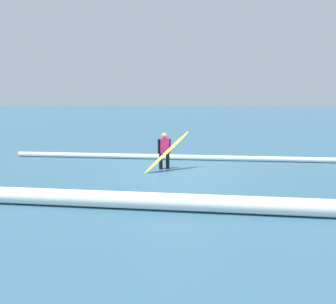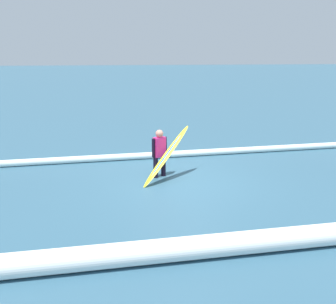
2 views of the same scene
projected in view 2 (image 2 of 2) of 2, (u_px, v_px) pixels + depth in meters
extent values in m
plane|color=#325A70|center=(181.00, 181.00, 11.16)|extent=(187.85, 187.85, 0.00)
cylinder|color=black|center=(163.00, 166.00, 11.54)|extent=(0.14, 0.14, 0.61)
cylinder|color=black|center=(156.00, 167.00, 11.37)|extent=(0.14, 0.14, 0.61)
cube|color=#D82672|center=(159.00, 147.00, 11.31)|extent=(0.39, 0.34, 0.58)
sphere|color=tan|center=(159.00, 134.00, 11.21)|extent=(0.22, 0.22, 0.22)
cylinder|color=black|center=(165.00, 146.00, 11.43)|extent=(0.09, 0.15, 0.55)
cylinder|color=black|center=(153.00, 148.00, 11.18)|extent=(0.09, 0.09, 0.54)
ellipsoid|color=yellow|center=(167.00, 155.00, 11.08)|extent=(1.60, 1.41, 1.48)
ellipsoid|color=blue|center=(167.00, 155.00, 11.08)|extent=(1.22, 1.06, 1.20)
cylinder|color=white|center=(188.00, 153.00, 13.71)|extent=(17.08, 1.53, 0.22)
cylinder|color=white|center=(258.00, 241.00, 7.16)|extent=(20.85, 1.65, 0.42)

